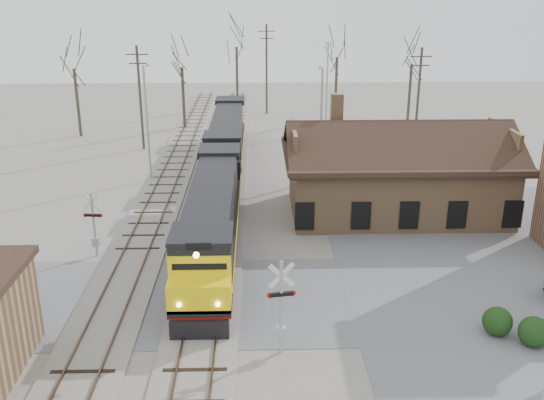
# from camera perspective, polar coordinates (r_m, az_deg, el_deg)

# --- Properties ---
(ground) EXTENTS (140.00, 140.00, 0.00)m
(ground) POSITION_cam_1_polar(r_m,az_deg,el_deg) (30.72, -6.21, -9.29)
(ground) COLOR gray
(ground) RESTS_ON ground
(road) EXTENTS (60.00, 9.00, 0.03)m
(road) POSITION_cam_1_polar(r_m,az_deg,el_deg) (30.71, -6.21, -9.27)
(road) COLOR #5C5C61
(road) RESTS_ON ground
(parking_lot) EXTENTS (22.00, 26.00, 0.03)m
(parking_lot) POSITION_cam_1_polar(r_m,az_deg,el_deg) (37.48, 23.05, -5.26)
(parking_lot) COLOR #5C5C61
(parking_lot) RESTS_ON ground
(track_main) EXTENTS (3.40, 90.00, 0.24)m
(track_main) POSITION_cam_1_polar(r_m,az_deg,el_deg) (44.39, -4.75, 0.20)
(track_main) COLOR gray
(track_main) RESTS_ON ground
(track_siding) EXTENTS (3.40, 90.00, 0.24)m
(track_siding) POSITION_cam_1_polar(r_m,az_deg,el_deg) (44.87, -10.49, 0.15)
(track_siding) COLOR gray
(track_siding) RESTS_ON ground
(depot) EXTENTS (15.20, 9.31, 7.90)m
(depot) POSITION_cam_1_polar(r_m,az_deg,el_deg) (41.80, 11.59, 2.00)
(depot) COLOR #A17953
(depot) RESTS_ON ground
(locomotive_lead) EXTENTS (2.82, 18.87, 4.19)m
(locomotive_lead) POSITION_cam_1_polar(r_m,az_deg,el_deg) (34.42, -5.69, -1.93)
(locomotive_lead) COLOR black
(locomotive_lead) RESTS_ON ground
(locomotive_trailing) EXTENTS (2.82, 18.87, 3.96)m
(locomotive_trailing) POSITION_cam_1_polar(r_m,az_deg,el_deg) (52.66, -4.29, 5.77)
(locomotive_trailing) COLOR black
(locomotive_trailing) RESTS_ON ground
(crossbuck_near) EXTENTS (1.22, 0.32, 4.28)m
(crossbuck_near) POSITION_cam_1_polar(r_m,az_deg,el_deg) (25.59, 0.87, -10.41)
(crossbuck_near) COLOR #A5A8AD
(crossbuck_near) RESTS_ON ground
(crossbuck_far) EXTENTS (1.11, 0.29, 3.87)m
(crossbuck_far) POSITION_cam_1_polar(r_m,az_deg,el_deg) (35.84, -16.40, -2.41)
(crossbuck_far) COLOR #A5A8AD
(crossbuck_far) RESTS_ON ground
(hedge_a) EXTENTS (1.32, 1.32, 1.32)m
(hedge_a) POSITION_cam_1_polar(r_m,az_deg,el_deg) (29.25, 20.44, -10.65)
(hedge_a) COLOR black
(hedge_a) RESTS_ON ground
(hedge_b) EXTENTS (1.34, 1.34, 1.34)m
(hedge_b) POSITION_cam_1_polar(r_m,az_deg,el_deg) (29.01, 23.43, -11.32)
(hedge_b) COLOR black
(hedge_b) RESTS_ON ground
(streetlight_a) EXTENTS (0.25, 2.04, 9.05)m
(streetlight_a) POSITION_cam_1_polar(r_m,az_deg,el_deg) (48.28, -11.67, 7.63)
(streetlight_a) COLOR #A5A8AD
(streetlight_a) RESTS_ON ground
(streetlight_b) EXTENTS (0.25, 2.04, 8.87)m
(streetlight_b) POSITION_cam_1_polar(r_m,az_deg,el_deg) (47.50, 4.63, 7.66)
(streetlight_b) COLOR #A5A8AD
(streetlight_b) RESTS_ON ground
(streetlight_c) EXTENTS (0.25, 2.04, 9.16)m
(streetlight_c) POSITION_cam_1_polar(r_m,az_deg,el_deg) (64.69, 5.20, 10.99)
(streetlight_c) COLOR #A5A8AD
(streetlight_c) RESTS_ON ground
(utility_pole_a) EXTENTS (2.00, 0.24, 9.59)m
(utility_pole_a) POSITION_cam_1_polar(r_m,az_deg,el_deg) (58.04, -12.31, 9.53)
(utility_pole_a) COLOR #382D23
(utility_pole_a) RESTS_ON ground
(utility_pole_b) EXTENTS (2.00, 0.24, 10.42)m
(utility_pole_b) POSITION_cam_1_polar(r_m,az_deg,el_deg) (73.19, -0.52, 12.34)
(utility_pole_b) COLOR #382D23
(utility_pole_b) RESTS_ON ground
(utility_pole_c) EXTENTS (2.00, 0.24, 9.45)m
(utility_pole_c) POSITION_cam_1_polar(r_m,az_deg,el_deg) (58.01, 13.59, 9.36)
(utility_pole_c) COLOR #382D23
(utility_pole_c) RESTS_ON ground
(tree_a) EXTENTS (4.58, 4.58, 11.23)m
(tree_a) POSITION_cam_1_polar(r_m,az_deg,el_deg) (64.46, -18.25, 12.67)
(tree_a) COLOR #382D23
(tree_a) RESTS_ON ground
(tree_b) EXTENTS (4.36, 4.36, 10.68)m
(tree_b) POSITION_cam_1_polar(r_m,az_deg,el_deg) (65.70, -8.52, 13.18)
(tree_b) COLOR #382D23
(tree_b) RESTS_ON ground
(tree_c) EXTENTS (4.92, 4.92, 12.05)m
(tree_c) POSITION_cam_1_polar(r_m,az_deg,el_deg) (77.97, -3.38, 15.08)
(tree_c) COLOR #382D23
(tree_c) RESTS_ON ground
(tree_d) EXTENTS (4.69, 4.69, 11.49)m
(tree_d) POSITION_cam_1_polar(r_m,az_deg,el_deg) (70.04, 6.18, 14.15)
(tree_d) COLOR #382D23
(tree_d) RESTS_ON ground
(tree_e) EXTENTS (4.40, 4.40, 10.79)m
(tree_e) POSITION_cam_1_polar(r_m,az_deg,el_deg) (68.83, 13.09, 13.25)
(tree_e) COLOR #382D23
(tree_e) RESTS_ON ground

